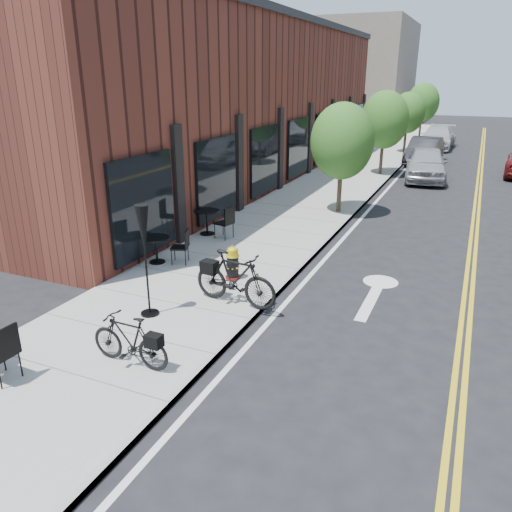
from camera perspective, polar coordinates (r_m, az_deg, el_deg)
The scene contains 17 objects.
ground at distance 10.26m, azimuth -0.56°, elevation -7.77°, with size 120.00×120.00×0.00m, color black.
sidewalk_near at distance 19.72m, azimuth 6.17°, elevation 6.07°, with size 4.00×70.00×0.12m, color #9E9B93.
building_near at distance 24.54m, azimuth -0.96°, elevation 17.04°, with size 5.00×28.00×7.00m, color #4D2119.
bg_building_left at distance 57.47m, azimuth 12.78°, elevation 19.81°, with size 8.00×14.00×10.00m, color #726656.
tree_near_a at distance 17.93m, azimuth 9.83°, elevation 12.78°, with size 2.20×2.20×3.81m.
tree_near_b at distance 25.71m, azimuth 14.48°, elevation 14.83°, with size 2.30×2.30×3.98m.
tree_near_c at distance 33.62m, azimuth 16.94°, elevation 15.38°, with size 2.10×2.10×3.67m.
tree_near_d at distance 41.53m, azimuth 18.54°, elevation 16.32°, with size 2.40×2.40×4.11m.
fire_hydrant at distance 12.00m, azimuth -2.68°, elevation -0.81°, with size 0.48×0.48×0.84m.
bicycle_left at distance 8.76m, azimuth -14.27°, elevation -9.30°, with size 0.44×1.54×0.93m, color black.
bicycle_right at distance 10.59m, azimuth -2.40°, elevation -2.60°, with size 0.55×1.96×1.18m, color black.
bistro_set_b at distance 13.26m, azimuth -11.34°, elevation 1.13°, with size 1.71×0.97×0.90m.
bistro_set_c at distance 15.43m, azimuth -5.65°, elevation 4.28°, with size 1.87×0.93×0.99m.
patio_umbrella at distance 9.99m, azimuth -12.69°, elevation 2.07°, with size 0.38×0.38×2.32m.
parked_car_a at distance 25.43m, azimuth 18.85°, elevation 9.93°, with size 1.83×4.56×1.55m, color #9C9DA4.
parked_car_b at distance 30.26m, azimuth 18.69°, elevation 11.33°, with size 1.55×4.45×1.47m, color black.
parked_car_c at distance 36.99m, azimuth 20.04°, elevation 12.60°, with size 2.07×5.10×1.48m, color #B4B5B9.
Camera 1 is at (3.75, -8.26, 4.79)m, focal length 35.00 mm.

